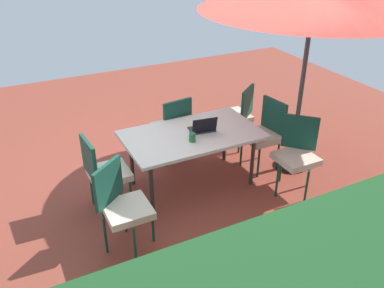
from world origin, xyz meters
TOP-DOWN VIEW (x-y plane):
  - ground_plane at (0.00, 0.00)m, footprint 10.00×10.00m
  - dining_table at (0.00, 0.00)m, footprint 1.70×1.00m
  - chair_east at (1.16, 0.02)m, footprint 0.48×0.47m
  - chair_west at (-1.10, 0.04)m, footprint 0.49×0.48m
  - chair_south at (-0.04, -0.70)m, footprint 0.48×0.49m
  - chair_northeast at (1.16, 0.72)m, footprint 0.58×0.58m
  - chair_southwest at (-1.07, -0.64)m, footprint 0.58×0.58m
  - chair_northwest at (-1.13, 0.68)m, footprint 0.59×0.59m
  - laptop at (-0.15, 0.01)m, footprint 0.35×0.29m
  - cup at (0.09, 0.19)m, footprint 0.08×0.08m

SIDE VIEW (x-z plane):
  - ground_plane at x=0.00m, z-range -0.02..0.00m
  - chair_east at x=1.16m, z-range 0.06..1.04m
  - chair_west at x=-1.10m, z-range 0.06..1.04m
  - chair_south at x=-0.04m, z-range 0.06..1.04m
  - chair_northeast at x=1.16m, z-range 0.06..1.04m
  - chair_southwest at x=-1.07m, z-range 0.06..1.04m
  - chair_northwest at x=-1.13m, z-range 0.06..1.04m
  - dining_table at x=0.00m, z-range 0.32..1.08m
  - laptop at x=-0.15m, z-range 0.70..0.91m
  - cup at x=0.09m, z-range 0.76..0.87m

